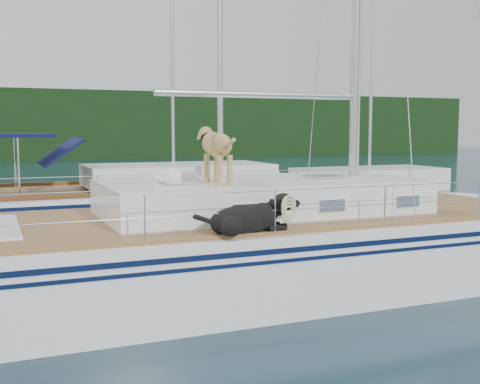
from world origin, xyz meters
name	(u,v)px	position (x,y,z in m)	size (l,w,h in m)	color
ground	(217,291)	(0.00, 0.00, 0.00)	(120.00, 120.00, 0.00)	black
tree_line	(30,125)	(0.00, 45.00, 3.00)	(90.00, 3.00, 6.00)	black
shore_bank	(30,153)	(0.00, 46.20, 0.60)	(92.00, 1.00, 1.20)	#595147
main_sailboat	(222,250)	(0.09, -0.01, 0.68)	(12.00, 3.84, 14.01)	white
neighbor_sailboat	(138,207)	(0.17, 6.25, 0.63)	(11.00, 3.50, 13.30)	white
bg_boat_center	(174,180)	(4.00, 16.00, 0.45)	(7.20, 3.00, 11.65)	white
bg_boat_east	(369,179)	(12.00, 13.00, 0.46)	(6.40, 3.00, 11.65)	white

